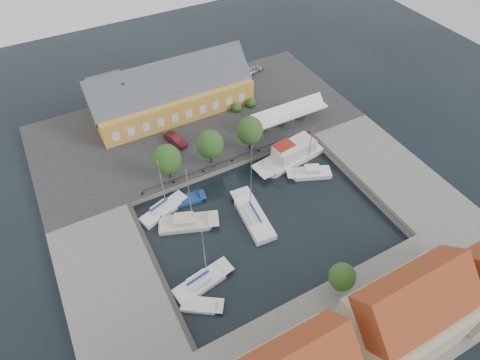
# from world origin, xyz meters

# --- Properties ---
(ground) EXTENTS (140.00, 140.00, 0.00)m
(ground) POSITION_xyz_m (0.00, 0.00, 0.00)
(ground) COLOR black
(ground) RESTS_ON ground
(north_quay) EXTENTS (56.00, 26.00, 1.00)m
(north_quay) POSITION_xyz_m (0.00, 23.00, 0.50)
(north_quay) COLOR #2D2D30
(north_quay) RESTS_ON ground
(west_quay) EXTENTS (12.00, 24.00, 1.00)m
(west_quay) POSITION_xyz_m (-22.00, -2.00, 0.50)
(west_quay) COLOR slate
(west_quay) RESTS_ON ground
(east_quay) EXTENTS (12.00, 24.00, 1.00)m
(east_quay) POSITION_xyz_m (22.00, -2.00, 0.50)
(east_quay) COLOR slate
(east_quay) RESTS_ON ground
(south_bank) EXTENTS (56.00, 14.00, 1.00)m
(south_bank) POSITION_xyz_m (0.00, -21.00, 0.50)
(south_bank) COLOR slate
(south_bank) RESTS_ON ground
(quay_edge_fittings) EXTENTS (56.00, 24.72, 0.40)m
(quay_edge_fittings) POSITION_xyz_m (0.02, 4.75, 1.06)
(quay_edge_fittings) COLOR #383533
(quay_edge_fittings) RESTS_ON north_quay
(warehouse) EXTENTS (28.56, 14.00, 9.55)m
(warehouse) POSITION_xyz_m (-2.60, 28.36, 4.43)
(warehouse) COLOR gold
(warehouse) RESTS_ON north_quay
(tent_canopy) EXTENTS (14.00, 4.00, 2.83)m
(tent_canopy) POSITION_xyz_m (14.00, 14.50, 3.68)
(tent_canopy) COLOR white
(tent_canopy) RESTS_ON north_quay
(quay_trees) EXTENTS (18.20, 4.20, 6.30)m
(quay_trees) POSITION_xyz_m (-2.00, 12.00, 4.88)
(quay_trees) COLOR black
(quay_trees) RESTS_ON north_quay
(car_silver) EXTENTS (4.59, 2.75, 1.46)m
(car_silver) POSITION_xyz_m (17.15, 32.03, 1.73)
(car_silver) COLOR #A0A3A7
(car_silver) RESTS_ON north_quay
(car_red) EXTENTS (2.93, 4.77, 1.48)m
(car_red) POSITION_xyz_m (-5.23, 19.12, 1.74)
(car_red) COLOR #57131E
(car_red) RESTS_ON north_quay
(center_sailboat) EXTENTS (3.86, 10.32, 13.69)m
(center_sailboat) POSITION_xyz_m (-1.26, -0.32, 0.36)
(center_sailboat) COLOR white
(center_sailboat) RESTS_ON ground
(trawler) EXTENTS (13.04, 5.34, 5.00)m
(trawler) POSITION_xyz_m (10.08, 7.36, 1.02)
(trawler) COLOR white
(trawler) RESTS_ON ground
(east_boat_a) EXTENTS (7.42, 4.94, 10.29)m
(east_boat_a) POSITION_xyz_m (10.98, 3.00, 0.26)
(east_boat_a) COLOR white
(east_boat_a) RESTS_ON ground
(west_boat_a) EXTENTS (7.86, 4.49, 10.30)m
(west_boat_a) POSITION_xyz_m (-12.29, 6.90, 0.27)
(west_boat_a) COLOR white
(west_boat_a) RESTS_ON ground
(west_boat_b) EXTENTS (8.93, 5.73, 11.63)m
(west_boat_b) POSITION_xyz_m (-10.06, 3.11, 0.26)
(west_boat_b) COLOR beige
(west_boat_b) RESTS_ON ground
(west_boat_d) EXTENTS (8.41, 3.78, 10.96)m
(west_boat_d) POSITION_xyz_m (-12.07, -6.39, 0.27)
(west_boat_d) COLOR white
(west_boat_d) RESTS_ON ground
(launch_sw) EXTENTS (5.38, 4.47, 0.98)m
(launch_sw) POSITION_xyz_m (-13.40, -9.10, 0.09)
(launch_sw) COLOR white
(launch_sw) RESTS_ON ground
(launch_nw) EXTENTS (5.30, 2.70, 0.88)m
(launch_nw) POSITION_xyz_m (-8.16, 7.19, 0.09)
(launch_nw) COLOR navy
(launch_nw) RESTS_ON ground
(townhouses) EXTENTS (36.30, 8.50, 12.00)m
(townhouses) POSITION_xyz_m (1.93, -23.24, 5.82)
(townhouses) COLOR beige
(townhouses) RESTS_ON south_bank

